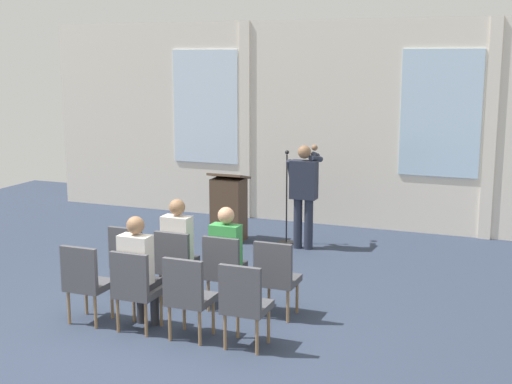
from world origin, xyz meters
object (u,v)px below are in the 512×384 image
object	(u,v)px
speaker	(304,189)
chair_r1_c0	(85,279)
mic_stand	(286,224)
chair_r1_c1	(135,286)
chair_r0_c1	(176,262)
chair_r1_c3	(244,301)
audience_r0_c1	(179,245)
chair_r0_c3	(276,274)
lectern	(229,208)
chair_r0_c2	(225,268)
chair_r1_c2	(188,293)
chair_r0_c0	(131,257)
audience_r1_c1	(138,267)
audience_r0_c2	(228,252)

from	to	relation	value
speaker	chair_r1_c0	size ratio (longest dim) A/B	1.77
mic_stand	chair_r1_c1	bearing A→B (deg)	-94.38
chair_r0_c1	chair_r1_c3	world-z (taller)	same
audience_r0_c1	chair_r0_c3	distance (m)	1.33
lectern	chair_r0_c1	size ratio (longest dim) A/B	1.23
lectern	chair_r0_c2	size ratio (longest dim) A/B	1.23
chair_r0_c1	chair_r1_c3	distance (m)	1.63
speaker	chair_r1_c1	world-z (taller)	speaker
lectern	chair_r1_c2	size ratio (longest dim) A/B	1.23
chair_r1_c0	chair_r1_c3	distance (m)	1.97
mic_stand	chair_r1_c3	bearing A→B (deg)	-76.73
chair_r1_c2	mic_stand	bearing A→B (deg)	94.55
chair_r0_c0	chair_r1_c1	size ratio (longest dim) A/B	1.00
audience_r0_c1	chair_r0_c2	distance (m)	0.69
lectern	chair_r0_c0	bearing A→B (deg)	-90.08
chair_r1_c2	chair_r1_c3	size ratio (longest dim) A/B	1.00
chair_r0_c3	audience_r1_c1	world-z (taller)	audience_r1_c1
chair_r0_c3	chair_r1_c3	bearing A→B (deg)	-90.00
chair_r0_c2	chair_r1_c0	xyz separation A→B (m)	(-1.31, -0.97, 0.00)
mic_stand	audience_r0_c2	size ratio (longest dim) A/B	1.22
chair_r0_c0	chair_r1_c1	world-z (taller)	same
chair_r0_c0	audience_r0_c2	distance (m)	1.33
speaker	audience_r0_c2	size ratio (longest dim) A/B	1.31
mic_stand	audience_r0_c2	xyz separation A→B (m)	(0.33, -3.14, 0.38)
speaker	chair_r0_c3	world-z (taller)	speaker
speaker	audience_r0_c1	bearing A→B (deg)	-102.59
audience_r0_c2	chair_r1_c0	world-z (taller)	audience_r0_c2
audience_r0_c1	chair_r1_c3	size ratio (longest dim) A/B	1.41
chair_r1_c2	chair_r0_c2	bearing A→B (deg)	90.00
chair_r0_c3	chair_r0_c2	bearing A→B (deg)	180.00
lectern	chair_r1_c2	world-z (taller)	lectern
chair_r0_c3	chair_r1_c2	world-z (taller)	same
chair_r1_c0	chair_r0_c1	bearing A→B (deg)	56.06
mic_stand	chair_r0_c0	bearing A→B (deg)	-106.87
audience_r0_c1	chair_r1_c0	bearing A→B (deg)	-121.85
audience_r0_c1	chair_r1_c1	distance (m)	1.07
mic_stand	chair_r0_c2	world-z (taller)	mic_stand
chair_r0_c0	chair_r1_c3	xyz separation A→B (m)	(1.97, -0.97, 0.00)
chair_r0_c2	chair_r1_c1	world-z (taller)	same
chair_r0_c1	chair_r0_c3	xyz separation A→B (m)	(1.31, 0.00, 0.00)
chair_r1_c1	mic_stand	bearing A→B (deg)	85.62
lectern	chair_r1_c0	size ratio (longest dim) A/B	1.23
mic_stand	chair_r0_c2	distance (m)	3.24
speaker	lectern	xyz separation A→B (m)	(-1.32, 0.02, -0.42)
audience_r0_c2	audience_r1_c1	bearing A→B (deg)	-123.88
audience_r0_c1	chair_r0_c2	world-z (taller)	audience_r0_c1
chair_r0_c2	audience_r0_c2	world-z (taller)	audience_r0_c2
audience_r1_c1	chair_r1_c2	bearing A→B (deg)	-7.09
chair_r0_c0	audience_r0_c1	bearing A→B (deg)	7.06
chair_r0_c0	chair_r1_c2	world-z (taller)	same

